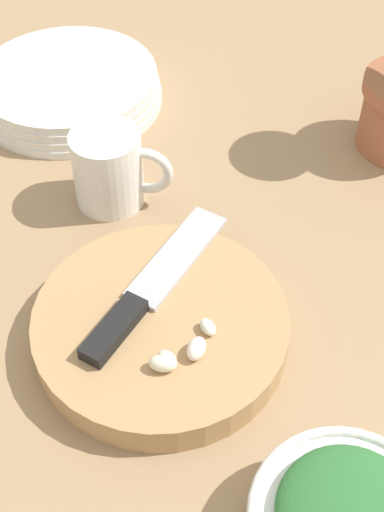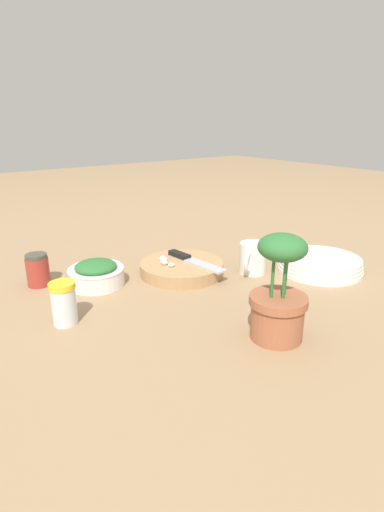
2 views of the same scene
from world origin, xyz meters
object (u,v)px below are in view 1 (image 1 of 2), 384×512
Objects in this scene: cutting_board at (161,328)px; garlic_cloves at (183,351)px; coffee_mug at (110,169)px; chef_knife at (148,290)px; plate_stack at (69,88)px.

garlic_cloves is (0.04, -0.02, 0.02)m from cutting_board.
chef_knife is at bearing -37.29° from coffee_mug.
coffee_mug is (-0.19, 0.13, 0.00)m from garlic_cloves.
plate_stack is at bearing 139.40° from chef_knife.
plate_stack is (-0.29, 0.20, -0.02)m from chef_knife.
garlic_cloves reaches higher than cutting_board.
chef_knife is 0.16m from coffee_mug.
chef_knife reaches higher than plate_stack.
garlic_cloves is at bearing -33.62° from plate_stack.
chef_knife reaches higher than cutting_board.
garlic_cloves is 0.42m from plate_stack.
coffee_mug reaches higher than plate_stack.
garlic_cloves is 0.74× the size of coffee_mug.
plate_stack is at bearing 146.38° from garlic_cloves.
coffee_mug is (-0.15, 0.11, 0.03)m from cutting_board.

